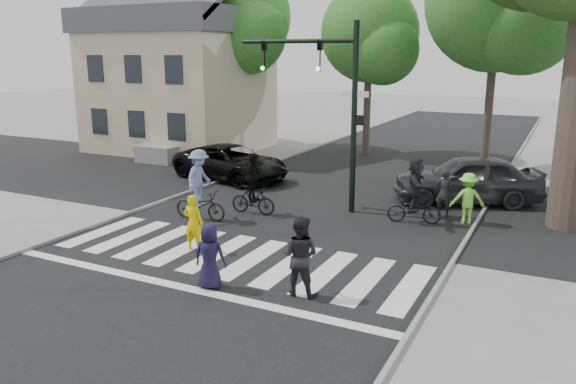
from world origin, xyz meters
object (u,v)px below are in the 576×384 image
object	(u,v)px
pedestrian_adult	(300,256)
cyclist_right	(415,194)
cyclist_left	(200,190)
pedestrian_woman	(193,223)
pedestrian_child	(210,256)
cyclist_mid	(253,189)
car_grey	(467,179)
car_suv	(231,163)
traffic_signal	(330,90)

from	to	relation	value
pedestrian_adult	cyclist_right	world-z (taller)	cyclist_right
cyclist_right	cyclist_left	bearing A→B (deg)	-156.39
pedestrian_woman	pedestrian_child	world-z (taller)	pedestrian_woman
cyclist_mid	cyclist_right	distance (m)	5.05
cyclist_right	car_grey	distance (m)	3.31
cyclist_mid	cyclist_left	bearing A→B (deg)	-131.20
cyclist_mid	cyclist_right	bearing A→B (deg)	15.31
pedestrian_adult	car_suv	bearing A→B (deg)	-54.76
pedestrian_child	cyclist_left	world-z (taller)	cyclist_left
pedestrian_woman	pedestrian_child	bearing A→B (deg)	127.85
pedestrian_woman	cyclist_right	world-z (taller)	cyclist_right
pedestrian_woman	cyclist_mid	size ratio (longest dim) A/B	0.76
cyclist_mid	car_suv	world-z (taller)	cyclist_mid
pedestrian_woman	cyclist_right	size ratio (longest dim) A/B	0.74
traffic_signal	car_grey	world-z (taller)	traffic_signal
pedestrian_woman	car_grey	distance (m)	9.85
pedestrian_child	car_grey	distance (m)	10.66
traffic_signal	pedestrian_woman	size ratio (longest dim) A/B	3.99
pedestrian_woman	pedestrian_child	size ratio (longest dim) A/B	1.03
cyclist_mid	car_grey	size ratio (longest dim) A/B	0.40
pedestrian_child	pedestrian_adult	world-z (taller)	pedestrian_adult
car_grey	pedestrian_adult	bearing A→B (deg)	-33.51
cyclist_mid	pedestrian_woman	bearing A→B (deg)	-84.24
cyclist_left	cyclist_mid	xyz separation A→B (m)	(1.13, 1.29, -0.14)
pedestrian_woman	car_suv	size ratio (longest dim) A/B	0.30
traffic_signal	car_grey	xyz separation A→B (m)	(3.95, 2.88, -3.06)
traffic_signal	pedestrian_adult	xyz separation A→B (m)	(2.12, -6.55, -3.03)
traffic_signal	pedestrian_adult	distance (m)	7.52
cyclist_right	car_suv	world-z (taller)	cyclist_right
traffic_signal	cyclist_mid	size ratio (longest dim) A/B	3.03
pedestrian_woman	cyclist_mid	distance (m)	3.71
cyclist_left	car_grey	bearing A→B (deg)	39.57
car_suv	cyclist_mid	bearing A→B (deg)	-128.16
pedestrian_woman	cyclist_left	size ratio (longest dim) A/B	0.68
pedestrian_adult	cyclist_right	distance (m)	6.33
pedestrian_woman	pedestrian_adult	world-z (taller)	pedestrian_adult
pedestrian_woman	car_grey	bearing A→B (deg)	-130.16
pedestrian_adult	car_suv	world-z (taller)	pedestrian_adult
pedestrian_woman	pedestrian_child	distance (m)	2.52
pedestrian_child	cyclist_left	bearing A→B (deg)	-64.76
pedestrian_child	cyclist_right	xyz separation A→B (m)	(2.75, 6.83, 0.17)
cyclist_mid	cyclist_right	world-z (taller)	cyclist_right
cyclist_left	car_suv	bearing A→B (deg)	112.85
cyclist_left	car_grey	world-z (taller)	cyclist_left
car_suv	cyclist_left	bearing A→B (deg)	-145.33
pedestrian_child	cyclist_left	distance (m)	5.32
cyclist_mid	pedestrian_child	bearing A→B (deg)	-68.84
pedestrian_woman	car_suv	bearing A→B (deg)	-70.38
car_suv	car_grey	distance (m)	9.23
pedestrian_adult	cyclist_left	world-z (taller)	cyclist_left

